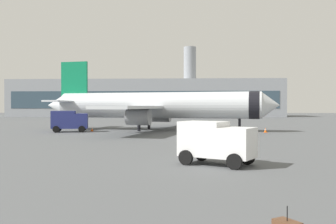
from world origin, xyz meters
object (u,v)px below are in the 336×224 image
(safety_cone_far, at_px, (265,130))
(safety_cone_near, at_px, (92,129))
(cargo_van, at_px, (216,141))
(service_truck, at_px, (69,120))
(safety_cone_outer, at_px, (218,140))
(airplane_at_gate, at_px, (156,105))
(safety_cone_mid, at_px, (219,134))

(safety_cone_far, bearing_deg, safety_cone_near, 177.06)
(cargo_van, distance_m, safety_cone_near, 33.14)
(service_truck, xyz_separation_m, cargo_van, (17.97, -27.72, -0.16))
(safety_cone_near, height_order, safety_cone_outer, safety_cone_near)
(airplane_at_gate, bearing_deg, safety_cone_near, -162.03)
(cargo_van, xyz_separation_m, safety_cone_mid, (1.91, 21.15, -1.15))
(service_truck, height_order, safety_cone_far, service_truck)
(safety_cone_mid, xyz_separation_m, safety_cone_outer, (-0.76, -8.36, 0.00))
(safety_cone_far, bearing_deg, cargo_van, -107.26)
(service_truck, xyz_separation_m, safety_cone_mid, (19.88, -6.56, -1.31))
(safety_cone_near, bearing_deg, airplane_at_gate, 17.97)
(safety_cone_near, relative_size, safety_cone_outer, 1.02)
(safety_cone_far, distance_m, safety_cone_outer, 17.16)
(airplane_at_gate, relative_size, safety_cone_outer, 58.72)
(service_truck, xyz_separation_m, safety_cone_outer, (19.11, -14.92, -1.31))
(service_truck, height_order, safety_cone_near, service_truck)
(safety_cone_near, xyz_separation_m, safety_cone_far, (24.00, -1.23, 0.01))
(cargo_van, relative_size, safety_cone_far, 7.44)
(safety_cone_mid, distance_m, safety_cone_outer, 8.39)
(safety_cone_near, xyz_separation_m, safety_cone_mid, (17.16, -8.25, -0.01))
(safety_cone_mid, height_order, safety_cone_outer, safety_cone_outer)
(airplane_at_gate, distance_m, safety_cone_outer, 21.16)
(cargo_van, xyz_separation_m, safety_cone_far, (8.76, 28.17, -1.13))
(airplane_at_gate, bearing_deg, safety_cone_mid, -52.95)
(service_truck, height_order, safety_cone_outer, service_truck)
(airplane_at_gate, distance_m, cargo_van, 32.97)
(safety_cone_mid, bearing_deg, safety_cone_near, 154.31)
(airplane_at_gate, height_order, cargo_van, airplane_at_gate)
(airplane_at_gate, height_order, safety_cone_near, airplane_at_gate)
(cargo_van, bearing_deg, safety_cone_mid, 84.83)
(cargo_van, distance_m, safety_cone_outer, 12.90)
(service_truck, bearing_deg, airplane_at_gate, 21.52)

